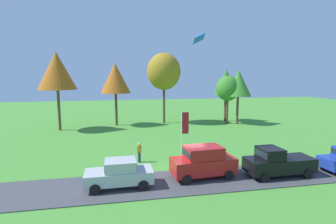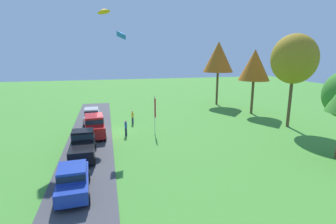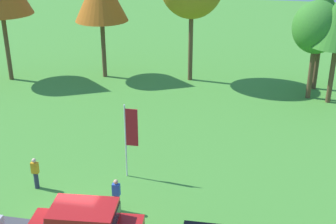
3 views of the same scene
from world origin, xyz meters
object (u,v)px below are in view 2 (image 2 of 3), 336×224
car_sedan_mid_row (73,179)px  tree_center_back (218,57)px  car_suv_by_flagpole (94,125)px  kite_delta_high_left (104,10)px  tree_lone_near (294,59)px  car_pickup_near_entrance (83,145)px  kite_diamond_trailing_tail (123,34)px  car_sedan_far_end (92,115)px  person_beside_suv (126,128)px  person_on_lawn (133,117)px  tree_right_of_center (255,65)px  flag_banner (155,110)px

car_sedan_mid_row → tree_center_back: 33.14m
car_suv_by_flagpole → kite_delta_high_left: size_ratio=3.27×
tree_center_back → tree_lone_near: 15.01m
car_suv_by_flagpole → tree_center_back: size_ratio=0.45×
car_sedan_mid_row → tree_center_back: size_ratio=0.43×
car_pickup_near_entrance → kite_diamond_trailing_tail: (-5.01, 3.96, 9.25)m
car_sedan_far_end → person_beside_suv: bearing=30.7°
person_on_lawn → tree_right_of_center: (-1.91, 17.38, 6.05)m
car_suv_by_flagpole → car_sedan_mid_row: (11.47, -0.88, -0.25)m
tree_lone_near → kite_delta_high_left: size_ratio=7.40×
person_beside_suv → kite_delta_high_left: 13.57m
car_sedan_mid_row → person_on_lawn: bearing=161.6°
tree_center_back → person_on_lawn: bearing=-58.3°
tree_lone_near → kite_delta_high_left: bearing=-106.2°
car_suv_by_flagpole → tree_right_of_center: (-6.14, 21.73, 5.63)m
kite_diamond_trailing_tail → tree_lone_near: bearing=87.8°
car_sedan_far_end → car_sedan_mid_row: size_ratio=0.99×
tree_center_back → tree_right_of_center: (7.52, 2.14, -1.01)m
car_suv_by_flagpole → person_on_lawn: car_suv_by_flagpole is taller
person_on_lawn → person_beside_suv: 4.74m
kite_diamond_trailing_tail → tree_center_back: bearing=130.6°
person_on_lawn → tree_lone_near: 19.96m
person_beside_suv → flag_banner: bearing=92.6°
tree_right_of_center → kite_diamond_trailing_tail: size_ratio=8.96×
person_on_lawn → kite_diamond_trailing_tail: (4.62, -1.15, 9.48)m
car_suv_by_flagpole → car_pickup_near_entrance: bearing=-7.9°
kite_delta_high_left → kite_diamond_trailing_tail: bearing=17.6°
person_on_lawn → person_beside_suv: bearing=-14.2°
flag_banner → kite_diamond_trailing_tail: bearing=-86.9°
person_on_lawn → kite_delta_high_left: kite_delta_high_left is taller
tree_right_of_center → kite_delta_high_left: size_ratio=6.29×
car_suv_by_flagpole → person_on_lawn: size_ratio=2.77×
kite_delta_high_left → person_on_lawn: bearing=76.8°
person_beside_suv → tree_lone_near: 20.34m
car_suv_by_flagpole → person_on_lawn: bearing=134.2°
car_sedan_far_end → car_sedan_mid_row: same height
car_suv_by_flagpole → tree_right_of_center: bearing=105.8°
car_sedan_far_end → person_beside_suv: size_ratio=2.59×
car_sedan_mid_row → tree_lone_near: 26.26m
person_on_lawn → tree_lone_near: bearing=73.4°
car_suv_by_flagpole → person_beside_suv: 3.24m
car_sedan_mid_row → tree_center_back: bearing=140.8°
tree_center_back → tree_lone_near: (14.77, 2.67, -0.03)m
car_sedan_mid_row → tree_lone_near: bearing=114.1°
car_sedan_mid_row → tree_center_back: tree_center_back is taller
flag_banner → car_suv_by_flagpole: bearing=-92.0°
car_pickup_near_entrance → tree_lone_near: bearing=100.5°
car_sedan_mid_row → tree_lone_near: tree_lone_near is taller
car_sedan_far_end → car_sedan_mid_row: bearing=-1.1°
person_on_lawn → tree_center_back: size_ratio=0.16×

